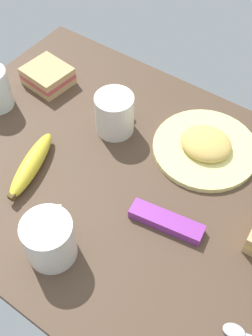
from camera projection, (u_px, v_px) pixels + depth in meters
The scene contains 8 objects.
tabletop at pixel (126, 180), 85.13cm from camera, with size 90.00×64.00×2.00cm, color #4C3828.
plate_of_food at pixel (206, 146), 87.67cm from camera, with size 22.06×22.06×4.14cm.
coffee_mug_black at pixel (115, 113), 88.77cm from camera, with size 8.71×10.58×9.16cm.
coffee_mug_milky at pixel (49, 239), 70.63cm from camera, with size 10.07×10.71×9.01cm.
sandwich_main at pixel (48, 76), 99.93cm from camera, with size 11.03×10.14×4.40cm.
banana at pixel (31, 164), 84.00cm from camera, with size 8.43×17.58×3.64cm.
spoon at pixel (247, 335), 65.15cm from camera, with size 11.25×4.51×0.80cm.
snack_bar at pixel (166, 221), 76.92cm from camera, with size 14.01×3.53×2.00cm, color purple.
Camera 1 is at (28.97, -40.86, 69.88)cm, focal length 44.86 mm.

